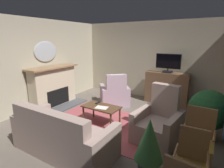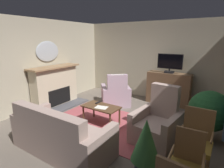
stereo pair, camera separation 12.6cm
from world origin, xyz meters
name	(u,v)px [view 1 (the left image)]	position (x,y,z in m)	size (l,w,h in m)	color
ground_plane	(106,128)	(0.00, 0.00, -0.02)	(5.65, 6.28, 0.04)	#665B51
wall_back	(149,61)	(0.00, 2.89, 1.36)	(5.65, 0.10, 2.72)	#B2A88E
wall_left	(33,65)	(-2.57, 0.00, 1.36)	(0.10, 6.28, 2.72)	#B2A88E
rug_central	(103,123)	(-0.19, 0.18, 0.01)	(2.72, 1.89, 0.01)	#9E474C
fireplace	(54,87)	(-2.25, 0.44, 0.61)	(0.87, 1.74, 1.28)	#4C4C51
wall_mirror_oval	(46,52)	(-2.49, 0.44, 1.73)	(0.06, 0.84, 0.64)	#B2B7BF
tv_cabinet	(167,89)	(0.78, 2.54, 0.50)	(1.38, 0.46, 1.05)	#4A3523
television	(168,63)	(0.78, 2.49, 1.38)	(0.78, 0.20, 0.61)	black
coffee_table	(101,109)	(-0.21, 0.12, 0.42)	(0.95, 0.54, 0.48)	#4C331E
tv_remote	(98,103)	(-0.42, 0.27, 0.49)	(0.17, 0.05, 0.02)	black
folded_newspaper	(102,108)	(-0.15, 0.05, 0.48)	(0.30, 0.22, 0.01)	silver
sofa_floral	(62,137)	(-0.16, -1.25, 0.33)	(2.00, 0.87, 0.95)	#A3897F
armchair_near_window	(115,95)	(-0.63, 1.51, 0.33)	(1.25, 1.25, 1.09)	#AD93A3
armchair_beside_cabinet	(158,124)	(1.24, 0.15, 0.35)	(0.95, 1.00, 1.17)	#A3897F
side_chair_nearest_door	(190,164)	(2.04, -1.06, 0.51)	(0.44, 0.49, 0.96)	olive
side_chair_far_end	(198,138)	(2.05, -0.35, 0.53)	(0.51, 0.46, 1.02)	olive
potted_plant_tall_palm_by_window	(149,144)	(1.42, -0.93, 0.53)	(0.46, 0.46, 0.95)	#3D4C5B
potted_plant_small_fern_corner	(209,110)	(2.13, 0.82, 0.62)	(0.87, 0.87, 1.06)	beige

